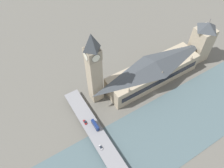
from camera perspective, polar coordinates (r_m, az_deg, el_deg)
ground_plane at (r=217.09m, az=11.09°, el=-2.39°), size 600.00×600.00×0.00m
river_water at (r=205.41m, az=17.43°, el=-9.20°), size 60.20×360.00×0.30m
parliament_hall at (r=217.48m, az=10.75°, el=3.34°), size 24.98×97.89×26.78m
clock_tower at (r=180.01m, az=-4.80°, el=4.25°), size 11.90×11.90×75.30m
victoria_tower at (r=248.45m, az=22.38°, el=10.26°), size 17.83×17.83×50.38m
road_bridge at (r=176.85m, az=0.32°, el=-19.44°), size 152.40×13.32×5.63m
double_decker_bus_rear at (r=185.70m, az=-4.42°, el=-10.61°), size 10.35×2.57×4.76m
car_northbound_mid at (r=179.07m, az=-2.98°, el=-16.20°), size 4.25×1.77×1.37m
car_northbound_tail at (r=189.96m, az=-7.07°, el=-9.86°), size 4.72×1.80×1.47m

